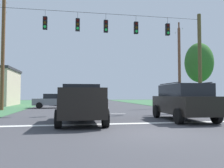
% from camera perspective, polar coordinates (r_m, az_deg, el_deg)
% --- Properties ---
extents(ground_plane, '(120.00, 120.00, 0.00)m').
position_cam_1_polar(ground_plane, '(8.82, 8.72, -11.86)').
color(ground_plane, '#3D3D42').
extents(stop_bar_stripe, '(13.51, 0.45, 0.01)m').
position_cam_1_polar(stop_bar_stripe, '(11.41, 4.25, -9.77)').
color(stop_bar_stripe, white).
rests_on(stop_bar_stripe, ground).
extents(lane_dash_0, '(2.50, 0.15, 0.01)m').
position_cam_1_polar(lane_dash_0, '(17.26, -0.71, -7.37)').
color(lane_dash_0, white).
rests_on(lane_dash_0, ground).
extents(lane_dash_1, '(2.50, 0.15, 0.01)m').
position_cam_1_polar(lane_dash_1, '(24.92, -3.61, -5.93)').
color(lane_dash_1, white).
rests_on(lane_dash_1, ground).
extents(lane_dash_2, '(2.50, 0.15, 0.01)m').
position_cam_1_polar(lane_dash_2, '(32.67, -5.15, -5.16)').
color(lane_dash_2, white).
rests_on(lane_dash_2, ground).
extents(lane_dash_3, '(2.50, 0.15, 0.01)m').
position_cam_1_polar(lane_dash_3, '(35.15, -5.49, -4.99)').
color(lane_dash_3, white).
rests_on(lane_dash_3, ground).
extents(overhead_signal_span, '(16.19, 0.31, 8.14)m').
position_cam_1_polar(overhead_signal_span, '(17.76, -1.64, 7.77)').
color(overhead_signal_span, brown).
rests_on(overhead_signal_span, ground).
extents(pickup_truck, '(2.36, 5.44, 1.95)m').
position_cam_1_polar(pickup_truck, '(11.87, -7.65, -4.81)').
color(pickup_truck, black).
rests_on(pickup_truck, ground).
extents(suv_black, '(2.38, 4.88, 2.05)m').
position_cam_1_polar(suv_black, '(13.33, 17.25, -4.08)').
color(suv_black, black).
rests_on(suv_black, ground).
extents(distant_car_crossing_white, '(2.32, 4.44, 1.52)m').
position_cam_1_polar(distant_car_crossing_white, '(32.27, -11.81, -3.75)').
color(distant_car_crossing_white, silver).
rests_on(distant_car_crossing_white, ground).
extents(distant_car_oncoming, '(4.41, 2.24, 1.52)m').
position_cam_1_polar(distant_car_oncoming, '(25.45, -14.31, -4.02)').
color(distant_car_oncoming, slate).
rests_on(distant_car_oncoming, ground).
extents(utility_pole_mid_right, '(0.30, 1.79, 9.44)m').
position_cam_1_polar(utility_pole_mid_right, '(26.28, 16.41, 4.24)').
color(utility_pole_mid_right, brown).
rests_on(utility_pole_mid_right, ground).
extents(utility_pole_near_left, '(0.32, 1.99, 11.26)m').
position_cam_1_polar(utility_pole_near_left, '(23.34, -25.48, 7.73)').
color(utility_pole_near_left, brown).
rests_on(utility_pole_near_left, ground).
extents(tree_roadside_right, '(3.39, 3.39, 7.73)m').
position_cam_1_polar(tree_roadside_right, '(29.93, 20.81, 4.98)').
color(tree_roadside_right, brown).
rests_on(tree_roadside_right, ground).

